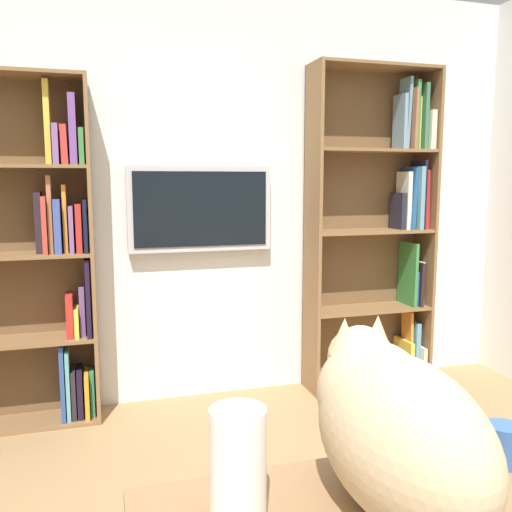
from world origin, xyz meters
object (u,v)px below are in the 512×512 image
(paper_towel_roll, at_px, (238,466))
(bookshelf_right, at_px, (34,258))
(cat, at_px, (391,422))
(wall_mounted_tv, at_px, (201,209))
(coffee_mug, at_px, (503,444))
(bookshelf_left, at_px, (383,227))

(paper_towel_roll, bearing_deg, bookshelf_right, -75.97)
(bookshelf_right, distance_m, cat, 2.59)
(bookshelf_right, distance_m, wall_mounted_tv, 1.04)
(wall_mounted_tv, distance_m, coffee_mug, 2.49)
(wall_mounted_tv, bearing_deg, cat, 88.02)
(cat, xyz_separation_m, paper_towel_roll, (0.31, -0.02, -0.06))
(bookshelf_right, distance_m, coffee_mug, 2.67)
(wall_mounted_tv, relative_size, cat, 1.45)
(bookshelf_right, bearing_deg, paper_towel_roll, 104.03)
(bookshelf_left, relative_size, bookshelf_right, 1.08)
(wall_mounted_tv, bearing_deg, bookshelf_left, 176.43)
(cat, bearing_deg, bookshelf_right, -69.35)
(paper_towel_roll, xyz_separation_m, coffee_mug, (-0.65, -0.04, -0.07))
(bookshelf_left, height_order, paper_towel_roll, bookshelf_left)
(bookshelf_left, height_order, bookshelf_right, bookshelf_left)
(paper_towel_roll, bearing_deg, cat, 175.60)
(bookshelf_right, height_order, paper_towel_roll, bookshelf_right)
(wall_mounted_tv, bearing_deg, bookshelf_right, 4.53)
(bookshelf_left, distance_m, coffee_mug, 2.58)
(bookshelf_left, relative_size, coffee_mug, 22.78)
(paper_towel_roll, bearing_deg, bookshelf_left, -124.75)
(paper_towel_roll, bearing_deg, wall_mounted_tv, -99.18)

